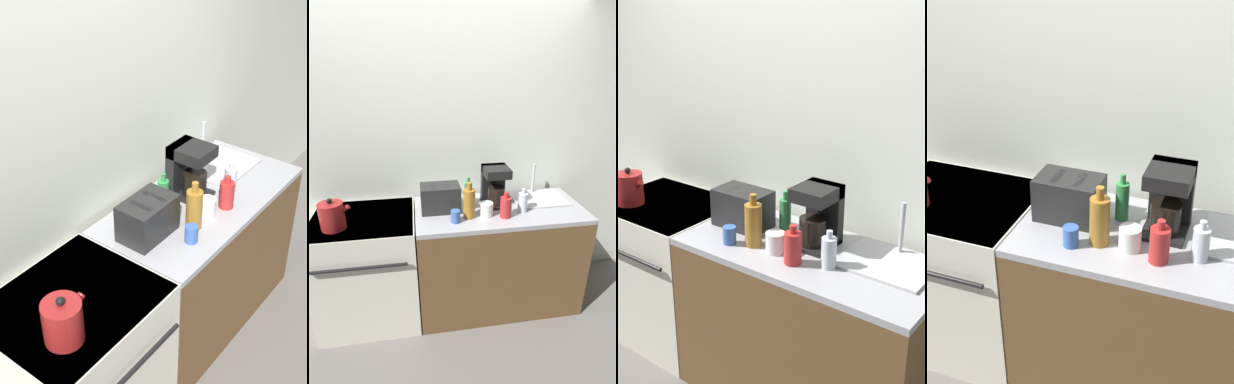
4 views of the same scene
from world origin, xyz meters
TOP-DOWN VIEW (x-y plane):
  - wall_back at (0.00, 0.72)m, footprint 8.00×0.05m
  - stove at (-0.60, 0.33)m, footprint 0.79×0.71m
  - counter_block at (0.49, 0.33)m, footprint 1.37×0.66m
  - toaster at (0.01, 0.37)m, footprint 0.31×0.20m
  - coffee_maker at (0.47, 0.43)m, footprint 0.20×0.23m
  - bottle_green at (0.25, 0.44)m, footprint 0.06×0.06m
  - bottle_red at (0.49, 0.17)m, footprint 0.09×0.09m
  - bottle_amber at (0.21, 0.21)m, footprint 0.09×0.09m
  - bottle_clear at (0.65, 0.24)m, footprint 0.07×0.07m
  - cup_white at (0.35, 0.21)m, footprint 0.10×0.10m
  - cup_blue at (0.10, 0.15)m, footprint 0.07×0.07m

SIDE VIEW (x-z plane):
  - counter_block at x=0.49m, z-range 0.00..0.94m
  - stove at x=-0.60m, z-range 0.01..0.95m
  - cup_blue at x=0.10m, z-range 0.94..1.03m
  - cup_white at x=0.35m, z-range 0.94..1.04m
  - bottle_clear at x=0.65m, z-range 0.92..1.11m
  - bottle_red at x=0.49m, z-range 0.92..1.12m
  - bottle_green at x=0.25m, z-range 0.92..1.15m
  - toaster at x=0.01m, z-range 0.94..1.15m
  - bottle_amber at x=0.21m, z-range 0.91..1.20m
  - coffee_maker at x=0.47m, z-range 0.94..1.27m
  - wall_back at x=0.00m, z-range 0.00..2.60m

